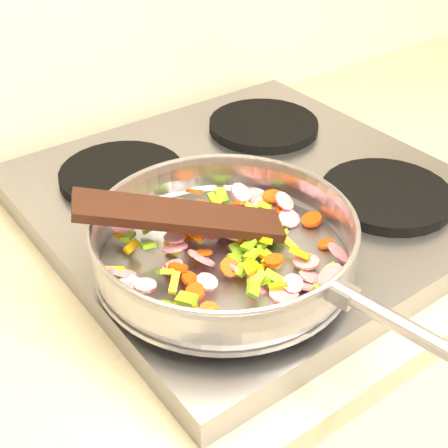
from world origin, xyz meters
TOP-DOWN VIEW (x-y plane):
  - cooktop at (-0.70, 1.67)m, footprint 0.60×0.60m
  - grate_fl at (-0.84, 1.52)m, footprint 0.19×0.19m
  - grate_fr at (-0.56, 1.52)m, footprint 0.19×0.19m
  - grate_bl at (-0.84, 1.81)m, footprint 0.19×0.19m
  - grate_br at (-0.56, 1.81)m, footprint 0.19×0.19m
  - saute_pan at (-0.85, 1.53)m, footprint 0.36×0.53m
  - vegetable_heap at (-0.84, 1.53)m, footprint 0.31×0.29m
  - wooden_spatula at (-0.88, 1.58)m, footprint 0.25×0.16m

SIDE VIEW (x-z plane):
  - cooktop at x=-0.70m, z-range 0.90..0.94m
  - grate_fl at x=-0.84m, z-range 0.94..0.96m
  - grate_fr at x=-0.56m, z-range 0.94..0.96m
  - grate_bl at x=-0.84m, z-range 0.94..0.96m
  - grate_br at x=-0.56m, z-range 0.94..0.96m
  - vegetable_heap at x=-0.84m, z-range 0.95..1.00m
  - saute_pan at x=-0.85m, z-range 0.96..1.02m
  - wooden_spatula at x=-0.88m, z-range 0.97..1.05m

